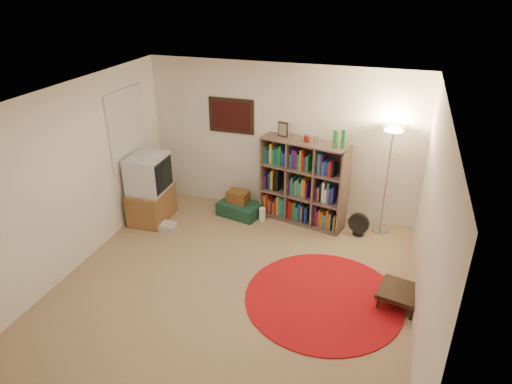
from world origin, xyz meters
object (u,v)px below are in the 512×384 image
bookshelf (302,183)px  floor_fan (359,224)px  floor_lamp (391,146)px  suitcase (240,209)px  tv_stand (150,190)px  side_table (400,292)px

bookshelf → floor_fan: size_ratio=4.43×
floor_lamp → suitcase: (-2.31, -0.20, -1.33)m
tv_stand → suitcase: tv_stand is taller
floor_lamp → floor_fan: floor_lamp is taller
suitcase → side_table: 3.10m
suitcase → floor_fan: bearing=11.1°
bookshelf → tv_stand: size_ratio=1.48×
side_table → floor_fan: bearing=113.7°
floor_lamp → tv_stand: (-3.64, -0.78, -0.90)m
bookshelf → suitcase: bookshelf is taller
tv_stand → bookshelf: bearing=14.7°
floor_lamp → bookshelf: bearing=-177.4°
floor_lamp → tv_stand: bearing=-168.0°
bookshelf → side_table: (1.63, -1.72, -0.48)m
floor_fan → suitcase: 1.99m
floor_lamp → suitcase: size_ratio=2.27×
bookshelf → suitcase: size_ratio=2.18×
floor_fan → tv_stand: bearing=-158.1°
floor_fan → tv_stand: tv_stand is taller
floor_lamp → tv_stand: size_ratio=1.53×
bookshelf → floor_lamp: (1.29, 0.06, 0.77)m
floor_fan → tv_stand: size_ratio=0.33×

